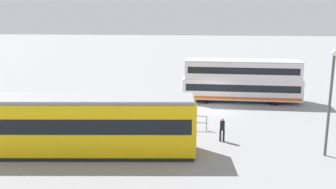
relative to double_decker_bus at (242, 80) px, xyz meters
name	(u,v)px	position (x,y,z in m)	size (l,w,h in m)	color
ground_plane	(213,110)	(2.73, 3.26, -1.99)	(160.00, 160.00, 0.00)	gray
double_decker_bus	(242,80)	(0.00, 0.00, 0.00)	(10.79, 3.06, 3.88)	silver
tram_yellow	(82,125)	(10.94, 13.87, -0.15)	(13.69, 3.60, 3.55)	#E5B70C
pedestrian_near_railing	(137,119)	(8.33, 9.46, -1.04)	(0.45, 0.45, 1.65)	#33384C
pedestrian_crossing	(222,128)	(2.41, 11.03, -1.07)	(0.36, 0.36, 1.61)	black
pedestrian_railing	(140,117)	(8.28, 8.38, -1.24)	(9.87, 0.92, 1.08)	gray
info_sign	(94,104)	(11.61, 8.47, -0.27)	(1.04, 0.14, 2.50)	slate
street_lamp	(331,95)	(-3.61, 13.06, 1.76)	(0.36, 0.36, 6.36)	#4C4C51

